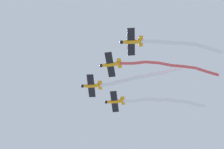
{
  "coord_description": "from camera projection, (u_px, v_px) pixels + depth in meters",
  "views": [
    {
      "loc": [
        35.12,
        -44.55,
        4.98
      ],
      "look_at": [
        8.38,
        -5.46,
        70.83
      ],
      "focal_mm": 51.76,
      "sensor_mm": 36.0,
      "label": 1
    }
  ],
  "objects": [
    {
      "name": "airplane_lead",
      "position": [
        91.0,
        86.0,
        83.21
      ],
      "size": [
        5.75,
        7.14,
        1.85
      ],
      "rotation": [
        0.0,
        0.0,
        3.69
      ],
      "color": "orange"
    },
    {
      "name": "smoke_trail_lead",
      "position": [
        141.0,
        77.0,
        82.43
      ],
      "size": [
        20.0,
        8.21,
        2.15
      ],
      "color": "white"
    },
    {
      "name": "airplane_left_wing",
      "position": [
        110.0,
        64.0,
        79.36
      ],
      "size": [
        5.7,
        7.33,
        1.85
      ],
      "rotation": [
        0.0,
        0.0,
        3.6
      ],
      "color": "orange"
    },
    {
      "name": "smoke_trail_left_wing",
      "position": [
        170.0,
        66.0,
        78.88
      ],
      "size": [
        18.97,
        16.16,
        2.15
      ],
      "color": "#DB4C4C"
    },
    {
      "name": "airplane_right_wing",
      "position": [
        115.0,
        101.0,
        86.72
      ],
      "size": [
        5.67,
        7.25,
        1.85
      ],
      "rotation": [
        0.0,
        0.0,
        3.64
      ],
      "color": "orange"
    },
    {
      "name": "smoke_trail_right_wing",
      "position": [
        166.0,
        101.0,
        87.21
      ],
      "size": [
        17.48,
        15.91,
        2.54
      ],
      "color": "white"
    },
    {
      "name": "airplane_slot",
      "position": [
        131.0,
        42.0,
        75.25
      ],
      "size": [
        5.75,
        7.14,
        1.85
      ],
      "rotation": [
        0.0,
        0.0,
        3.69
      ],
      "color": "orange"
    },
    {
      "name": "smoke_trail_slot",
      "position": [
        182.0,
        45.0,
        74.62
      ],
      "size": [
        14.76,
        12.66,
        2.59
      ],
      "color": "white"
    }
  ]
}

